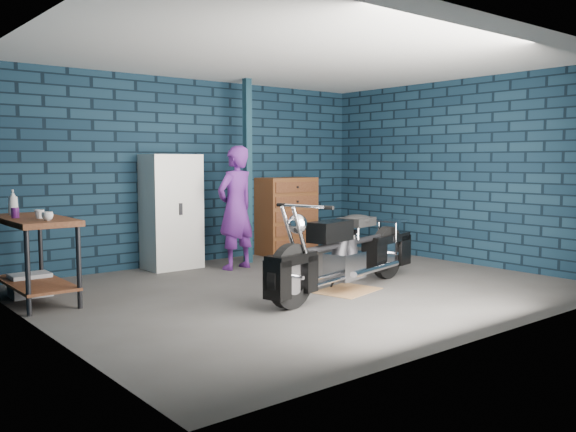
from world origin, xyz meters
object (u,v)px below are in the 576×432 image
(storage_bin, at_px, (30,285))
(locker, at_px, (172,212))
(shop_stool, at_px, (343,241))
(workbench, at_px, (35,259))
(person, at_px, (236,208))
(tool_chest, at_px, (287,216))
(motorcycle, at_px, (348,246))

(storage_bin, bearing_deg, locker, 16.26)
(shop_stool, bearing_deg, locker, 157.82)
(workbench, bearing_deg, storage_bin, 85.89)
(person, relative_size, tool_chest, 1.38)
(locker, distance_m, shop_stool, 2.64)
(workbench, relative_size, motorcycle, 0.58)
(tool_chest, bearing_deg, person, -156.65)
(storage_bin, relative_size, locker, 0.26)
(storage_bin, xyz_separation_m, tool_chest, (4.18, 0.61, 0.49))
(shop_stool, bearing_deg, motorcycle, -132.85)
(locker, distance_m, tool_chest, 2.09)
(person, distance_m, locker, 0.91)
(motorcycle, xyz_separation_m, locker, (-0.86, 2.63, 0.27))
(locker, bearing_deg, motorcycle, -71.96)
(person, bearing_deg, tool_chest, -167.07)
(storage_bin, xyz_separation_m, locker, (2.10, 0.61, 0.67))
(locker, bearing_deg, shop_stool, -22.18)
(storage_bin, height_order, shop_stool, shop_stool)
(storage_bin, bearing_deg, motorcycle, -34.31)
(locker, relative_size, shop_stool, 2.86)
(locker, bearing_deg, storage_bin, -163.74)
(workbench, relative_size, person, 0.82)
(workbench, xyz_separation_m, locker, (2.12, 0.89, 0.34))
(motorcycle, bearing_deg, storage_bin, 132.12)
(motorcycle, bearing_deg, workbench, 136.12)
(person, distance_m, storage_bin, 2.87)
(workbench, bearing_deg, motorcycle, -30.31)
(person, bearing_deg, shop_stool, 157.56)
(workbench, xyz_separation_m, storage_bin, (0.02, 0.28, -0.33))
(person, height_order, shop_stool, person)
(motorcycle, height_order, person, person)
(workbench, distance_m, locker, 2.33)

